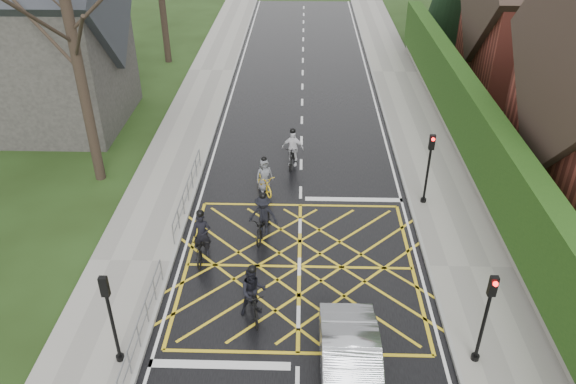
{
  "coord_description": "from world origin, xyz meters",
  "views": [
    {
      "loc": [
        0.04,
        -15.55,
        12.74
      ],
      "look_at": [
        -0.49,
        2.93,
        1.3
      ],
      "focal_mm": 35.0,
      "sensor_mm": 36.0,
      "label": 1
    }
  ],
  "objects_px": {
    "cyclist_rear": "(202,242)",
    "car": "(351,369)",
    "cyclist_back": "(253,297)",
    "cyclist_front": "(293,152)",
    "cyclist_lead": "(264,179)",
    "cyclist_mid": "(263,220)"
  },
  "relations": [
    {
      "from": "cyclist_rear",
      "to": "cyclist_mid",
      "type": "xyz_separation_m",
      "value": [
        2.11,
        1.34,
        0.05
      ]
    },
    {
      "from": "cyclist_rear",
      "to": "car",
      "type": "distance_m",
      "value": 7.57
    },
    {
      "from": "cyclist_mid",
      "to": "car",
      "type": "relative_size",
      "value": 0.44
    },
    {
      "from": "cyclist_rear",
      "to": "cyclist_front",
      "type": "bearing_deg",
      "value": 65.74
    },
    {
      "from": "cyclist_rear",
      "to": "cyclist_mid",
      "type": "height_order",
      "value": "cyclist_rear"
    },
    {
      "from": "cyclist_rear",
      "to": "car",
      "type": "bearing_deg",
      "value": -49.43
    },
    {
      "from": "cyclist_back",
      "to": "cyclist_lead",
      "type": "relative_size",
      "value": 1.12
    },
    {
      "from": "cyclist_mid",
      "to": "cyclist_front",
      "type": "distance_m",
      "value": 5.65
    },
    {
      "from": "cyclist_front",
      "to": "car",
      "type": "height_order",
      "value": "cyclist_front"
    },
    {
      "from": "cyclist_back",
      "to": "cyclist_rear",
      "type": "bearing_deg",
      "value": 112.16
    },
    {
      "from": "cyclist_back",
      "to": "car",
      "type": "height_order",
      "value": "cyclist_back"
    },
    {
      "from": "cyclist_lead",
      "to": "cyclist_rear",
      "type": "bearing_deg",
      "value": -136.6
    },
    {
      "from": "cyclist_lead",
      "to": "car",
      "type": "height_order",
      "value": "cyclist_lead"
    },
    {
      "from": "cyclist_rear",
      "to": "car",
      "type": "xyz_separation_m",
      "value": [
        4.93,
        -5.74,
        0.12
      ]
    },
    {
      "from": "cyclist_rear",
      "to": "cyclist_mid",
      "type": "distance_m",
      "value": 2.5
    },
    {
      "from": "cyclist_mid",
      "to": "cyclist_lead",
      "type": "bearing_deg",
      "value": 102.57
    },
    {
      "from": "car",
      "to": "cyclist_mid",
      "type": "bearing_deg",
      "value": 111.28
    },
    {
      "from": "car",
      "to": "cyclist_lead",
      "type": "bearing_deg",
      "value": 105.72
    },
    {
      "from": "cyclist_rear",
      "to": "car",
      "type": "relative_size",
      "value": 0.44
    },
    {
      "from": "cyclist_back",
      "to": "cyclist_front",
      "type": "xyz_separation_m",
      "value": [
        1.03,
        9.84,
        -0.04
      ]
    },
    {
      "from": "cyclist_rear",
      "to": "cyclist_lead",
      "type": "distance_m",
      "value": 4.97
    },
    {
      "from": "cyclist_mid",
      "to": "cyclist_front",
      "type": "relative_size",
      "value": 1.05
    }
  ]
}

